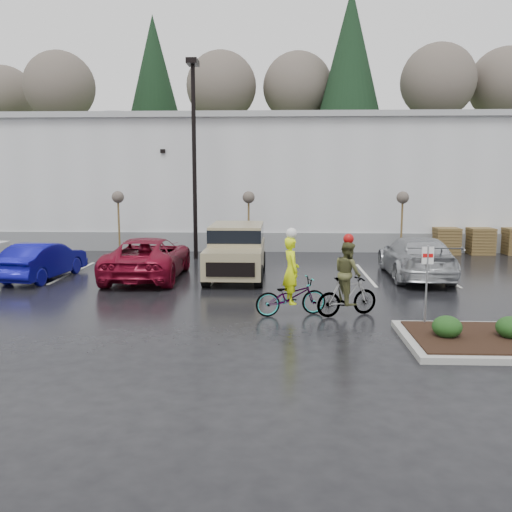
{
  "coord_description": "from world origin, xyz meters",
  "views": [
    {
      "loc": [
        -0.03,
        -13.67,
        3.99
      ],
      "look_at": [
        -0.77,
        4.25,
        1.3
      ],
      "focal_mm": 38.0,
      "sensor_mm": 36.0,
      "label": 1
    }
  ],
  "objects_px": {
    "fire_lane_sign": "(427,276)",
    "cyclist_olive": "(347,286)",
    "sapling_west": "(118,201)",
    "cyclist_hivis": "(291,289)",
    "car_red": "(148,258)",
    "suv_tan": "(236,251)",
    "sapling_east": "(403,201)",
    "car_blue": "(43,260)",
    "sapling_mid": "(249,201)",
    "pallet_stack_b": "(480,241)",
    "lamppost": "(194,138)",
    "car_far_silver": "(416,257)",
    "pallet_stack_a": "(446,241)"
  },
  "relations": [
    {
      "from": "sapling_east",
      "to": "car_far_silver",
      "type": "xyz_separation_m",
      "value": [
        -0.64,
        -5.53,
        -1.92
      ]
    },
    {
      "from": "lamppost",
      "to": "cyclist_hivis",
      "type": "bearing_deg",
      "value": -67.55
    },
    {
      "from": "car_red",
      "to": "car_far_silver",
      "type": "height_order",
      "value": "car_far_silver"
    },
    {
      "from": "pallet_stack_b",
      "to": "car_red",
      "type": "relative_size",
      "value": 0.23
    },
    {
      "from": "fire_lane_sign",
      "to": "cyclist_olive",
      "type": "bearing_deg",
      "value": 145.06
    },
    {
      "from": "sapling_mid",
      "to": "fire_lane_sign",
      "type": "distance_m",
      "value": 13.92
    },
    {
      "from": "fire_lane_sign",
      "to": "sapling_east",
      "type": "bearing_deg",
      "value": 80.25
    },
    {
      "from": "pallet_stack_a",
      "to": "car_blue",
      "type": "bearing_deg",
      "value": -157.31
    },
    {
      "from": "fire_lane_sign",
      "to": "car_blue",
      "type": "xyz_separation_m",
      "value": [
        -12.92,
        6.43,
        -0.69
      ]
    },
    {
      "from": "fire_lane_sign",
      "to": "cyclist_olive",
      "type": "height_order",
      "value": "cyclist_olive"
    },
    {
      "from": "sapling_west",
      "to": "sapling_mid",
      "type": "height_order",
      "value": "same"
    },
    {
      "from": "pallet_stack_a",
      "to": "car_far_silver",
      "type": "xyz_separation_m",
      "value": [
        -3.14,
        -6.53,
        0.14
      ]
    },
    {
      "from": "sapling_west",
      "to": "pallet_stack_b",
      "type": "bearing_deg",
      "value": 3.14
    },
    {
      "from": "sapling_west",
      "to": "car_blue",
      "type": "distance_m",
      "value": 6.77
    },
    {
      "from": "sapling_east",
      "to": "suv_tan",
      "type": "relative_size",
      "value": 0.63
    },
    {
      "from": "suv_tan",
      "to": "car_blue",
      "type": "bearing_deg",
      "value": -175.55
    },
    {
      "from": "pallet_stack_b",
      "to": "car_red",
      "type": "xyz_separation_m",
      "value": [
        -15.29,
        -7.02,
        0.13
      ]
    },
    {
      "from": "car_far_silver",
      "to": "car_red",
      "type": "bearing_deg",
      "value": 3.84
    },
    {
      "from": "lamppost",
      "to": "pallet_stack_b",
      "type": "xyz_separation_m",
      "value": [
        14.2,
        2.0,
        -5.01
      ]
    },
    {
      "from": "sapling_mid",
      "to": "cyclist_hivis",
      "type": "bearing_deg",
      "value": -80.92
    },
    {
      "from": "sapling_west",
      "to": "cyclist_hivis",
      "type": "height_order",
      "value": "sapling_west"
    },
    {
      "from": "sapling_west",
      "to": "car_red",
      "type": "distance_m",
      "value": 6.96
    },
    {
      "from": "cyclist_olive",
      "to": "fire_lane_sign",
      "type": "bearing_deg",
      "value": -146.91
    },
    {
      "from": "lamppost",
      "to": "car_blue",
      "type": "xyz_separation_m",
      "value": [
        -5.12,
        -5.37,
        -4.97
      ]
    },
    {
      "from": "sapling_east",
      "to": "fire_lane_sign",
      "type": "height_order",
      "value": "sapling_east"
    },
    {
      "from": "car_blue",
      "to": "cyclist_olive",
      "type": "xyz_separation_m",
      "value": [
        11.06,
        -5.13,
        0.15
      ]
    },
    {
      "from": "pallet_stack_b",
      "to": "car_far_silver",
      "type": "xyz_separation_m",
      "value": [
        -4.84,
        -6.53,
        0.14
      ]
    },
    {
      "from": "lamppost",
      "to": "car_blue",
      "type": "bearing_deg",
      "value": -133.67
    },
    {
      "from": "cyclist_hivis",
      "to": "sapling_west",
      "type": "bearing_deg",
      "value": 19.83
    },
    {
      "from": "lamppost",
      "to": "suv_tan",
      "type": "height_order",
      "value": "lamppost"
    },
    {
      "from": "pallet_stack_b",
      "to": "pallet_stack_a",
      "type": "bearing_deg",
      "value": 180.0
    },
    {
      "from": "sapling_west",
      "to": "cyclist_olive",
      "type": "distance_m",
      "value": 15.31
    },
    {
      "from": "lamppost",
      "to": "car_blue",
      "type": "relative_size",
      "value": 2.13
    },
    {
      "from": "car_red",
      "to": "cyclist_olive",
      "type": "distance_m",
      "value": 8.91
    },
    {
      "from": "lamppost",
      "to": "fire_lane_sign",
      "type": "height_order",
      "value": "lamppost"
    },
    {
      "from": "lamppost",
      "to": "car_red",
      "type": "distance_m",
      "value": 7.09
    },
    {
      "from": "pallet_stack_a",
      "to": "cyclist_hivis",
      "type": "relative_size",
      "value": 0.54
    },
    {
      "from": "pallet_stack_a",
      "to": "car_red",
      "type": "xyz_separation_m",
      "value": [
        -13.59,
        -7.02,
        0.13
      ]
    },
    {
      "from": "pallet_stack_a",
      "to": "car_red",
      "type": "distance_m",
      "value": 15.3
    },
    {
      "from": "sapling_east",
      "to": "sapling_mid",
      "type": "bearing_deg",
      "value": 180.0
    },
    {
      "from": "sapling_east",
      "to": "cyclist_olive",
      "type": "height_order",
      "value": "sapling_east"
    },
    {
      "from": "car_blue",
      "to": "sapling_mid",
      "type": "bearing_deg",
      "value": -132.68
    },
    {
      "from": "fire_lane_sign",
      "to": "car_red",
      "type": "bearing_deg",
      "value": 142.68
    },
    {
      "from": "sapling_mid",
      "to": "fire_lane_sign",
      "type": "height_order",
      "value": "sapling_mid"
    },
    {
      "from": "car_red",
      "to": "cyclist_hivis",
      "type": "height_order",
      "value": "cyclist_hivis"
    },
    {
      "from": "lamppost",
      "to": "car_far_silver",
      "type": "height_order",
      "value": "lamppost"
    },
    {
      "from": "sapling_west",
      "to": "car_blue",
      "type": "bearing_deg",
      "value": -100.02
    },
    {
      "from": "lamppost",
      "to": "car_red",
      "type": "bearing_deg",
      "value": -102.25
    },
    {
      "from": "suv_tan",
      "to": "sapling_east",
      "type": "bearing_deg",
      "value": 37.01
    },
    {
      "from": "sapling_west",
      "to": "suv_tan",
      "type": "height_order",
      "value": "sapling_west"
    }
  ]
}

